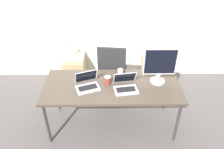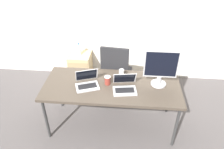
{
  "view_description": "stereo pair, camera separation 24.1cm",
  "coord_description": "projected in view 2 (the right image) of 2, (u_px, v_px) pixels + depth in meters",
  "views": [
    {
      "loc": [
        -0.03,
        -2.42,
        2.56
      ],
      "look_at": [
        0.0,
        0.04,
        0.9
      ],
      "focal_mm": 35.0,
      "sensor_mm": 36.0,
      "label": 1
    },
    {
      "loc": [
        0.21,
        -2.41,
        2.56
      ],
      "look_at": [
        0.0,
        0.04,
        0.9
      ],
      "focal_mm": 35.0,
      "sensor_mm": 36.0,
      "label": 2
    }
  ],
  "objects": [
    {
      "name": "laptop_right",
      "position": [
        87.0,
        83.0,
        2.99
      ],
      "size": [
        0.36,
        0.37,
        0.22
      ],
      "color": "silver",
      "rests_on": "desk"
    },
    {
      "name": "ground_plane",
      "position": [
        112.0,
        123.0,
        3.44
      ],
      "size": [
        14.0,
        14.0,
        0.0
      ],
      "primitive_type": "plane",
      "color": "#514C4C"
    },
    {
      "name": "laptop_left",
      "position": [
        125.0,
        86.0,
        2.92
      ],
      "size": [
        0.34,
        0.33,
        0.21
      ],
      "color": "silver",
      "rests_on": "desk"
    },
    {
      "name": "cabinet_right",
      "position": [
        159.0,
        71.0,
        4.17
      ],
      "size": [
        0.41,
        0.43,
        0.56
      ],
      "color": "tan",
      "rests_on": "ground_plane"
    },
    {
      "name": "coffee_cup_brown",
      "position": [
        108.0,
        80.0,
        3.01
      ],
      "size": [
        0.08,
        0.08,
        0.12
      ],
      "color": "maroon",
      "rests_on": "desk"
    },
    {
      "name": "monitor",
      "position": [
        161.0,
        68.0,
        2.88
      ],
      "size": [
        0.45,
        0.21,
        0.53
      ],
      "color": "#B7B7BC",
      "rests_on": "desk"
    },
    {
      "name": "cabinet_left",
      "position": [
        81.0,
        67.0,
        4.28
      ],
      "size": [
        0.41,
        0.43,
        0.56
      ],
      "color": "tan",
      "rests_on": "ground_plane"
    },
    {
      "name": "office_chair",
      "position": [
        116.0,
        78.0,
        3.77
      ],
      "size": [
        0.56,
        0.58,
        1.07
      ],
      "color": "#232326",
      "rests_on": "ground_plane"
    },
    {
      "name": "desk",
      "position": [
        112.0,
        88.0,
        3.05
      ],
      "size": [
        1.89,
        0.8,
        0.75
      ],
      "color": "#473D33",
      "rests_on": "ground_plane"
    },
    {
      "name": "water_bottle",
      "position": [
        79.0,
        49.0,
        4.06
      ],
      "size": [
        0.06,
        0.06,
        0.23
      ],
      "color": "silver",
      "rests_on": "cabinet_left"
    },
    {
      "name": "coffee_cup_white",
      "position": [
        121.0,
        73.0,
        3.16
      ],
      "size": [
        0.07,
        0.07,
        0.12
      ],
      "color": "white",
      "rests_on": "desk"
    },
    {
      "name": "wall_back",
      "position": [
        119.0,
        13.0,
        3.87
      ],
      "size": [
        10.0,
        0.05,
        2.6
      ],
      "color": "white",
      "rests_on": "ground_plane"
    }
  ]
}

